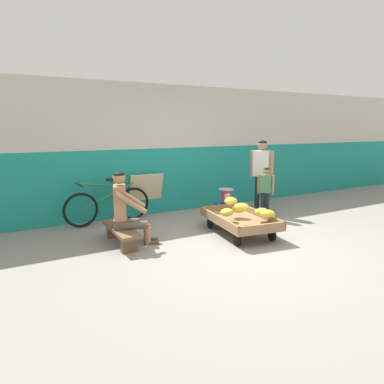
# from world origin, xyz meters

# --- Properties ---
(ground_plane) EXTENTS (80.00, 80.00, 0.00)m
(ground_plane) POSITION_xyz_m (0.00, 0.00, 0.00)
(ground_plane) COLOR gray
(back_wall) EXTENTS (16.00, 0.30, 2.65)m
(back_wall) POSITION_xyz_m (0.00, 2.73, 1.32)
(back_wall) COLOR #19847A
(back_wall) RESTS_ON ground
(banana_cart) EXTENTS (1.03, 1.54, 0.36)m
(banana_cart) POSITION_xyz_m (0.38, 0.56, 0.24)
(banana_cart) COLOR #8E6B47
(banana_cart) RESTS_ON ground
(banana_pile) EXTENTS (0.79, 0.85, 0.25)m
(banana_pile) POSITION_xyz_m (0.37, 0.44, 0.46)
(banana_pile) COLOR gold
(banana_pile) RESTS_ON banana_cart
(low_bench) EXTENTS (0.31, 1.10, 0.27)m
(low_bench) POSITION_xyz_m (-1.53, 1.04, 0.20)
(low_bench) COLOR brown
(low_bench) RESTS_ON ground
(vendor_seated) EXTENTS (0.73, 0.60, 1.14)m
(vendor_seated) POSITION_xyz_m (-1.45, 1.01, 0.57)
(vendor_seated) COLOR #9E704C
(vendor_seated) RESTS_ON ground
(plastic_crate) EXTENTS (0.36, 0.28, 0.30)m
(plastic_crate) POSITION_xyz_m (0.79, 1.56, 0.15)
(plastic_crate) COLOR #234CA8
(plastic_crate) RESTS_ON ground
(weighing_scale) EXTENTS (0.30, 0.30, 0.29)m
(weighing_scale) POSITION_xyz_m (0.79, 1.55, 0.45)
(weighing_scale) COLOR #28282D
(weighing_scale) RESTS_ON plastic_crate
(bicycle_near_left) EXTENTS (1.66, 0.48, 0.86)m
(bicycle_near_left) POSITION_xyz_m (-1.37, 2.32, 0.35)
(bicycle_near_left) COLOR black
(bicycle_near_left) RESTS_ON ground
(sign_board) EXTENTS (0.70, 0.28, 0.87)m
(sign_board) POSITION_xyz_m (-0.51, 2.56, 0.43)
(sign_board) COLOR #C6B289
(sign_board) RESTS_ON ground
(customer_adult) EXTENTS (0.34, 0.43, 1.53)m
(customer_adult) POSITION_xyz_m (1.60, 1.47, 0.95)
(customer_adult) COLOR #232328
(customer_adult) RESTS_ON ground
(customer_child) EXTENTS (0.24, 0.27, 1.02)m
(customer_child) POSITION_xyz_m (1.42, 1.12, 0.63)
(customer_child) COLOR #232328
(customer_child) RESTS_ON ground
(shopping_bag) EXTENTS (0.18, 0.12, 0.24)m
(shopping_bag) POSITION_xyz_m (1.12, 1.12, 0.12)
(shopping_bag) COLOR green
(shopping_bag) RESTS_ON ground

